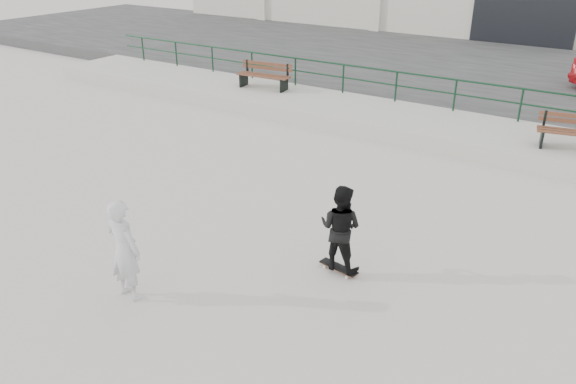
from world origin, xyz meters
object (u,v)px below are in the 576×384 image
Objects in this scene: bench_left at (264,76)px; seated_skater at (124,250)px; standing_skater at (340,228)px; skateboard at (339,268)px.

bench_left is 1.13× the size of seated_skater.
standing_skater is at bearing -132.87° from seated_skater.
bench_left is 2.57× the size of skateboard.
bench_left is at bearing 141.69° from skateboard.
bench_left is 1.26× the size of standing_skater.
standing_skater is 3.74m from seated_skater.
skateboard is at bearing -132.87° from seated_skater.
standing_skater is 0.90× the size of seated_skater.
skateboard is at bearing 176.95° from standing_skater.
bench_left is 11.56m from standing_skater.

